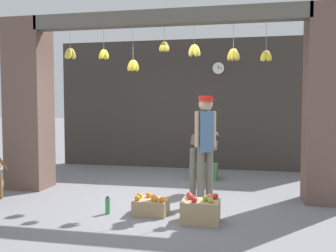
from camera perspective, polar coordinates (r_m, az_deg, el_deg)
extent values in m
plane|color=slate|center=(6.23, -0.83, -10.99)|extent=(60.00, 60.00, 0.00)
cube|color=#38332D|center=(8.95, 3.29, 3.32)|extent=(6.44, 0.12, 3.06)
cube|color=brown|center=(7.30, -20.43, 3.06)|extent=(0.70, 0.60, 3.06)
cube|color=brown|center=(6.31, 23.26, 2.96)|extent=(0.70, 0.60, 3.06)
cube|color=#5B564C|center=(6.30, -0.61, 16.18)|extent=(4.54, 0.24, 0.24)
cylinder|color=#B2AD99|center=(6.79, -14.69, 12.73)|extent=(0.01, 0.01, 0.32)
ellipsoid|color=yellow|center=(6.73, -14.26, 10.66)|extent=(0.13, 0.07, 0.20)
ellipsoid|color=yellow|center=(6.79, -14.35, 10.60)|extent=(0.09, 0.13, 0.21)
ellipsoid|color=yellow|center=(6.80, -14.86, 10.58)|extent=(0.13, 0.11, 0.21)
ellipsoid|color=yellow|center=(6.75, -15.09, 10.63)|extent=(0.13, 0.11, 0.21)
ellipsoid|color=yellow|center=(6.70, -14.72, 10.68)|extent=(0.09, 0.13, 0.21)
cylinder|color=#B2AD99|center=(6.50, -9.78, 13.01)|extent=(0.01, 0.01, 0.36)
ellipsoid|color=yellow|center=(6.45, -9.38, 10.74)|extent=(0.12, 0.06, 0.18)
ellipsoid|color=yellow|center=(6.51, -9.61, 10.67)|extent=(0.06, 0.12, 0.18)
ellipsoid|color=yellow|center=(6.48, -10.14, 10.69)|extent=(0.12, 0.06, 0.18)
ellipsoid|color=yellow|center=(6.42, -9.91, 10.76)|extent=(0.06, 0.12, 0.18)
cylinder|color=#B2AD99|center=(6.38, -5.36, 12.41)|extent=(0.01, 0.01, 0.54)
ellipsoid|color=yellow|center=(6.32, -4.89, 9.18)|extent=(0.14, 0.07, 0.21)
ellipsoid|color=yellow|center=(6.37, -5.00, 9.14)|extent=(0.11, 0.13, 0.22)
ellipsoid|color=yellow|center=(6.38, -5.44, 9.12)|extent=(0.11, 0.13, 0.22)
ellipsoid|color=yellow|center=(6.35, -5.79, 9.15)|extent=(0.14, 0.07, 0.21)
ellipsoid|color=yellow|center=(6.30, -5.69, 9.20)|extent=(0.11, 0.13, 0.22)
ellipsoid|color=yellow|center=(6.28, -5.23, 9.21)|extent=(0.11, 0.13, 0.22)
cylinder|color=#B2AD99|center=(6.27, -0.59, 13.89)|extent=(0.01, 0.01, 0.26)
ellipsoid|color=gold|center=(6.23, -0.19, 12.01)|extent=(0.11, 0.06, 0.18)
ellipsoid|color=gold|center=(6.27, -0.27, 11.96)|extent=(0.10, 0.10, 0.18)
ellipsoid|color=gold|center=(6.28, -0.59, 11.94)|extent=(0.08, 0.11, 0.18)
ellipsoid|color=gold|center=(6.27, -0.91, 11.96)|extent=(0.11, 0.09, 0.18)
ellipsoid|color=gold|center=(6.23, -0.99, 12.01)|extent=(0.11, 0.09, 0.18)
ellipsoid|color=gold|center=(6.20, -0.76, 12.05)|extent=(0.08, 0.11, 0.18)
ellipsoid|color=gold|center=(6.20, -0.40, 12.05)|extent=(0.10, 0.10, 0.18)
cylinder|color=#B2AD99|center=(6.14, 4.03, 13.78)|extent=(0.01, 0.01, 0.33)
ellipsoid|color=yellow|center=(6.09, 4.51, 11.42)|extent=(0.14, 0.07, 0.21)
ellipsoid|color=yellow|center=(6.15, 4.23, 11.35)|extent=(0.10, 0.13, 0.21)
ellipsoid|color=yellow|center=(6.14, 3.66, 11.37)|extent=(0.13, 0.11, 0.22)
ellipsoid|color=yellow|center=(6.08, 3.58, 11.45)|extent=(0.13, 0.11, 0.22)
ellipsoid|color=yellow|center=(6.05, 4.11, 11.48)|extent=(0.10, 0.13, 0.21)
cylinder|color=#B2AD99|center=(6.09, 9.95, 13.44)|extent=(0.01, 0.01, 0.41)
ellipsoid|color=gold|center=(6.05, 10.41, 10.67)|extent=(0.13, 0.07, 0.21)
ellipsoid|color=gold|center=(6.09, 10.23, 10.62)|extent=(0.12, 0.12, 0.22)
ellipsoid|color=gold|center=(6.10, 9.82, 10.62)|extent=(0.09, 0.13, 0.21)
ellipsoid|color=gold|center=(6.07, 9.48, 10.65)|extent=(0.13, 0.10, 0.21)
ellipsoid|color=gold|center=(6.03, 9.47, 10.70)|extent=(0.13, 0.10, 0.21)
ellipsoid|color=gold|center=(6.00, 9.79, 10.73)|extent=(0.09, 0.13, 0.21)
ellipsoid|color=gold|center=(6.01, 10.21, 10.72)|extent=(0.12, 0.12, 0.22)
cylinder|color=#B2AD99|center=(6.10, 14.76, 13.16)|extent=(0.01, 0.01, 0.45)
ellipsoid|color=yellow|center=(6.06, 15.14, 10.30)|extent=(0.12, 0.06, 0.18)
ellipsoid|color=yellow|center=(6.09, 14.91, 10.26)|extent=(0.09, 0.11, 0.19)
ellipsoid|color=yellow|center=(6.09, 14.48, 10.27)|extent=(0.09, 0.11, 0.19)
ellipsoid|color=yellow|center=(6.05, 14.29, 10.32)|extent=(0.12, 0.06, 0.18)
ellipsoid|color=yellow|center=(6.02, 14.52, 10.36)|extent=(0.09, 0.11, 0.19)
ellipsoid|color=yellow|center=(6.02, 14.95, 10.35)|extent=(0.09, 0.11, 0.19)
cylinder|color=brown|center=(6.73, -24.18, -8.34)|extent=(0.07, 0.07, 0.42)
cylinder|color=brown|center=(6.80, -23.93, -5.17)|extent=(0.10, 0.21, 0.27)
cylinder|color=#6B665B|center=(5.82, 6.32, -7.89)|extent=(0.11, 0.11, 0.82)
cylinder|color=#6B665B|center=(5.77, 5.03, -7.98)|extent=(0.11, 0.11, 0.82)
cube|color=#4C7099|center=(5.70, 5.72, -0.84)|extent=(0.26, 0.24, 0.62)
cylinder|color=tan|center=(5.75, 7.02, -0.44)|extent=(0.06, 0.06, 0.54)
cylinder|color=tan|center=(5.64, 4.41, -0.50)|extent=(0.06, 0.06, 0.54)
sphere|color=tan|center=(5.68, 5.75, 3.32)|extent=(0.21, 0.21, 0.21)
cylinder|color=red|center=(5.68, 5.75, 4.23)|extent=(0.22, 0.22, 0.07)
cube|color=red|center=(5.58, 6.17, 3.92)|extent=(0.21, 0.19, 0.01)
cylinder|color=#6B665B|center=(6.39, 3.83, -6.94)|extent=(0.11, 0.11, 0.80)
cylinder|color=#6B665B|center=(6.32, 4.94, -7.06)|extent=(0.11, 0.11, 0.80)
cube|color=brown|center=(6.53, 5.58, -2.53)|extent=(0.43, 0.63, 0.31)
sphere|color=black|center=(6.85, 7.06, -1.64)|extent=(0.19, 0.19, 0.19)
cube|color=tan|center=(5.39, -2.60, -12.15)|extent=(0.47, 0.38, 0.21)
sphere|color=orange|center=(5.41, -4.36, -10.56)|extent=(0.08, 0.08, 0.08)
sphere|color=orange|center=(5.22, -1.97, -11.07)|extent=(0.08, 0.08, 0.08)
sphere|color=orange|center=(5.23, -1.95, -11.04)|extent=(0.08, 0.08, 0.08)
sphere|color=orange|center=(5.28, -4.69, -10.92)|extent=(0.08, 0.08, 0.08)
sphere|color=orange|center=(5.30, -2.21, -10.84)|extent=(0.08, 0.08, 0.08)
sphere|color=orange|center=(5.45, -2.97, -10.45)|extent=(0.08, 0.08, 0.08)
sphere|color=orange|center=(5.19, -0.89, -11.16)|extent=(0.08, 0.08, 0.08)
cube|color=tan|center=(5.03, 4.99, -12.84)|extent=(0.49, 0.36, 0.29)
sphere|color=red|center=(5.03, 3.45, -10.72)|extent=(0.08, 0.08, 0.08)
sphere|color=red|center=(4.88, 4.02, -11.17)|extent=(0.08, 0.08, 0.08)
sphere|color=red|center=(5.12, 3.27, -10.46)|extent=(0.08, 0.08, 0.08)
sphere|color=#99B238|center=(4.90, 6.51, -11.14)|extent=(0.08, 0.08, 0.08)
sphere|color=red|center=(5.09, 7.24, -10.59)|extent=(0.08, 0.08, 0.08)
sphere|color=red|center=(5.05, 6.21, -10.70)|extent=(0.08, 0.08, 0.08)
sphere|color=#99B238|center=(4.97, 5.75, -10.91)|extent=(0.08, 0.08, 0.08)
cube|color=#42844C|center=(7.75, 5.47, -6.92)|extent=(0.55, 0.38, 0.32)
cylinder|color=#38934C|center=(5.44, -9.18, -11.95)|extent=(0.07, 0.07, 0.22)
cylinder|color=black|center=(5.41, -9.20, -10.69)|extent=(0.04, 0.04, 0.02)
cylinder|color=black|center=(8.85, 7.69, 8.72)|extent=(0.28, 0.01, 0.28)
cylinder|color=white|center=(8.83, 7.68, 8.73)|extent=(0.27, 0.02, 0.27)
cube|color=black|center=(8.82, 7.68, 8.93)|extent=(0.01, 0.01, 0.08)
cube|color=black|center=(8.82, 7.94, 8.74)|extent=(0.10, 0.01, 0.01)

